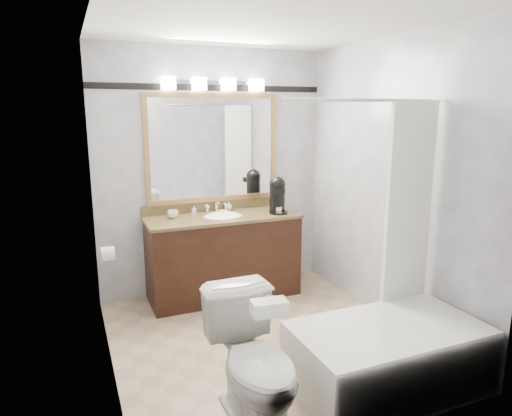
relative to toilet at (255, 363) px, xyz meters
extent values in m
cube|color=tan|center=(0.45, 0.92, -0.41)|extent=(2.40, 2.60, 0.01)
cube|color=white|center=(0.45, 0.92, 2.10)|extent=(2.40, 2.60, 0.01)
cube|color=silver|center=(0.45, 2.23, 0.85)|extent=(2.40, 0.01, 2.50)
cube|color=silver|center=(0.45, -0.38, 0.85)|extent=(2.40, 0.01, 2.50)
cube|color=silver|center=(-0.75, 0.92, 0.85)|extent=(0.01, 2.60, 2.50)
cube|color=silver|center=(1.66, 0.92, 0.85)|extent=(0.01, 2.60, 2.50)
cube|color=black|center=(0.45, 1.94, 0.01)|extent=(1.50, 0.55, 0.82)
cube|color=olive|center=(0.45, 1.94, 0.43)|extent=(1.53, 0.58, 0.03)
cube|color=olive|center=(0.45, 2.21, 0.50)|extent=(1.53, 0.03, 0.10)
ellipsoid|color=white|center=(0.45, 1.94, 0.42)|extent=(0.44, 0.34, 0.14)
cube|color=#B0824F|center=(0.45, 2.20, 1.62)|extent=(1.40, 0.04, 0.05)
cube|color=#B0824F|center=(0.45, 2.20, 0.57)|extent=(1.40, 0.04, 0.05)
cube|color=#B0824F|center=(-0.22, 2.20, 1.10)|extent=(0.05, 0.04, 1.00)
cube|color=#B0824F|center=(1.13, 2.20, 1.10)|extent=(0.05, 0.04, 1.00)
cube|color=white|center=(0.45, 2.21, 1.10)|extent=(1.30, 0.01, 1.00)
cube|color=silver|center=(0.45, 2.19, 1.75)|extent=(0.90, 0.05, 0.03)
cube|color=white|center=(0.00, 2.14, 1.73)|extent=(0.12, 0.12, 0.12)
cube|color=white|center=(0.30, 2.14, 1.73)|extent=(0.12, 0.12, 0.12)
cube|color=white|center=(0.60, 2.14, 1.73)|extent=(0.12, 0.12, 0.12)
cube|color=white|center=(0.90, 2.14, 1.73)|extent=(0.12, 0.12, 0.12)
cube|color=black|center=(0.45, 2.21, 1.70)|extent=(2.40, 0.01, 0.06)
cube|color=white|center=(0.98, 0.00, -0.18)|extent=(1.30, 0.72, 0.45)
cylinder|color=silver|center=(0.98, 0.38, 1.55)|extent=(1.30, 0.02, 0.02)
cube|color=white|center=(1.40, 0.37, 0.77)|extent=(0.40, 0.04, 1.55)
cylinder|color=white|center=(-0.69, 1.58, 0.30)|extent=(0.11, 0.12, 0.12)
imported|color=white|center=(0.00, 0.00, 0.00)|extent=(0.45, 0.79, 0.80)
cube|color=white|center=(0.00, -0.20, 0.44)|extent=(0.21, 0.13, 0.08)
cylinder|color=black|center=(1.01, 1.82, 0.46)|extent=(0.19, 0.19, 0.02)
cylinder|color=black|center=(1.03, 1.88, 0.60)|extent=(0.16, 0.16, 0.28)
sphere|color=black|center=(1.03, 1.88, 0.73)|extent=(0.17, 0.17, 0.17)
cube|color=black|center=(1.01, 1.80, 0.69)|extent=(0.13, 0.13, 0.05)
cylinder|color=silver|center=(1.01, 1.80, 0.49)|extent=(0.06, 0.06, 0.06)
imported|color=white|center=(-0.03, 2.03, 0.49)|extent=(0.10, 0.10, 0.08)
imported|color=white|center=(0.20, 2.09, 0.49)|extent=(0.04, 0.05, 0.09)
imported|color=white|center=(0.60, 2.15, 0.49)|extent=(0.09, 0.09, 0.09)
cube|color=beige|center=(0.49, 2.05, 0.46)|extent=(0.10, 0.07, 0.03)
camera|label=1|loc=(-0.95, -2.28, 1.48)|focal=32.00mm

